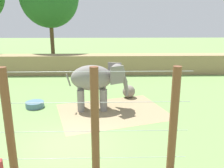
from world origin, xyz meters
name	(u,v)px	position (x,y,z in m)	size (l,w,h in m)	color
ground_plane	(68,144)	(0.00, 0.00, 0.00)	(120.00, 120.00, 0.00)	#6B8E4C
dirt_patch	(113,111)	(2.05, 3.64, 0.00)	(6.06, 4.47, 0.01)	#937F5B
embankment_wall	(89,64)	(0.00, 13.76, 0.93)	(36.00, 1.80, 1.87)	#997F56
elephant	(97,80)	(1.12, 4.14, 1.81)	(3.68, 1.62, 2.73)	gray
enrichment_ball	(129,91)	(3.25, 6.22, 0.43)	(0.86, 0.86, 0.86)	gray
cable_fence	(54,125)	(-0.04, -2.22, 1.93)	(8.74, 0.27, 3.85)	brown
water_tub	(35,104)	(-2.70, 4.48, 0.18)	(1.10, 1.10, 0.35)	slate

